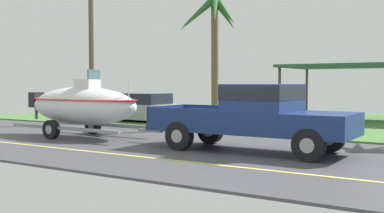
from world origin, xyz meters
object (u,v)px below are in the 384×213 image
object	(u,v)px
pickup_truck_towing	(262,114)
utility_pole	(91,31)
parked_sedan_near	(144,108)
carport_awning	(360,67)
palm_tree_near_right	(213,25)
boat_on_trailer	(82,105)

from	to	relation	value
pickup_truck_towing	utility_pole	distance (m)	11.50
pickup_truck_towing	utility_pole	world-z (taller)	utility_pole
pickup_truck_towing	parked_sedan_near	world-z (taller)	pickup_truck_towing
carport_awning	pickup_truck_towing	bearing A→B (deg)	-88.65
carport_awning	palm_tree_near_right	xyz separation A→B (m)	(-4.05, -7.57, 1.54)
carport_awning	palm_tree_near_right	size ratio (longest dim) A/B	1.31
carport_awning	boat_on_trailer	bearing A→B (deg)	-117.40
palm_tree_near_right	utility_pole	world-z (taller)	utility_pole
pickup_truck_towing	palm_tree_near_right	distance (m)	7.26
pickup_truck_towing	parked_sedan_near	distance (m)	10.51
parked_sedan_near	palm_tree_near_right	size ratio (longest dim) A/B	0.83
boat_on_trailer	carport_awning	bearing A→B (deg)	62.60
carport_awning	utility_pole	xyz separation A→B (m)	(-9.97, -8.36, 1.58)
boat_on_trailer	carport_awning	distance (m)	14.10
boat_on_trailer	utility_pole	bearing A→B (deg)	130.72
pickup_truck_towing	carport_awning	world-z (taller)	carport_awning
parked_sedan_near	carport_awning	bearing A→B (deg)	37.94
palm_tree_near_right	pickup_truck_towing	bearing A→B (deg)	-48.30
parked_sedan_near	carport_awning	world-z (taller)	carport_awning
parked_sedan_near	utility_pole	world-z (taller)	utility_pole
pickup_truck_towing	boat_on_trailer	world-z (taller)	boat_on_trailer
pickup_truck_towing	carport_awning	bearing A→B (deg)	91.35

